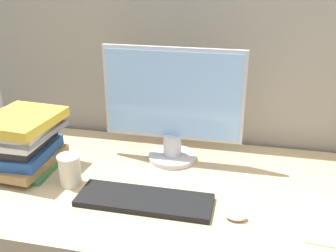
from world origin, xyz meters
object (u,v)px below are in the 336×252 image
at_px(coffee_cup, 70,170).
at_px(keyboard, 145,200).
at_px(mouse, 236,216).
at_px(monitor, 173,107).
at_px(book_stack, 24,142).

bearing_deg(coffee_cup, keyboard, -11.23).
bearing_deg(mouse, coffee_cup, 172.05).
xyz_separation_m(monitor, coffee_cup, (-0.32, -0.27, -0.17)).
distance_m(keyboard, coffee_cup, 0.30).
distance_m(mouse, book_stack, 0.83).
relative_size(monitor, mouse, 8.03).
distance_m(coffee_cup, book_stack, 0.23).
bearing_deg(monitor, mouse, -51.91).
bearing_deg(keyboard, monitor, 85.77).
height_order(coffee_cup, book_stack, book_stack).
distance_m(mouse, coffee_cup, 0.61).
xyz_separation_m(monitor, mouse, (0.28, -0.36, -0.21)).
bearing_deg(mouse, keyboard, 175.25).
distance_m(keyboard, mouse, 0.31).
distance_m(keyboard, book_stack, 0.53).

